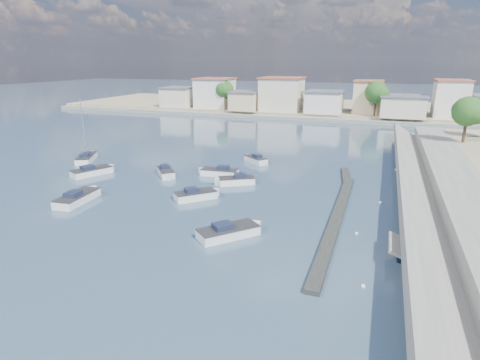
# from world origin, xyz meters

# --- Properties ---
(ground) EXTENTS (400.00, 400.00, 0.00)m
(ground) POSITION_xyz_m (0.00, 40.00, 0.00)
(ground) COLOR #2C4258
(ground) RESTS_ON ground
(seawall_walkway) EXTENTS (5.00, 90.00, 1.80)m
(seawall_walkway) POSITION_xyz_m (18.50, 13.00, 0.90)
(seawall_walkway) COLOR slate
(seawall_walkway) RESTS_ON ground
(breakwater) EXTENTS (2.00, 31.02, 0.35)m
(breakwater) POSITION_xyz_m (6.90, 12.69, 0.17)
(breakwater) COLOR black
(breakwater) RESTS_ON ground
(far_shore_land) EXTENTS (160.00, 40.00, 1.40)m
(far_shore_land) POSITION_xyz_m (0.00, 92.00, 0.70)
(far_shore_land) COLOR gray
(far_shore_land) RESTS_ON ground
(far_shore_quay) EXTENTS (160.00, 2.50, 0.80)m
(far_shore_quay) POSITION_xyz_m (0.00, 71.00, 0.40)
(far_shore_quay) COLOR slate
(far_shore_quay) RESTS_ON ground
(far_town) EXTENTS (113.01, 12.80, 8.35)m
(far_town) POSITION_xyz_m (10.71, 76.92, 4.93)
(far_town) COLOR beige
(far_town) RESTS_ON far_shore_land
(shore_trees) EXTENTS (74.56, 38.32, 7.92)m
(shore_trees) POSITION_xyz_m (8.34, 68.11, 6.22)
(shore_trees) COLOR #38281E
(shore_trees) RESTS_ON ground
(motorboat_a) EXTENTS (2.51, 5.94, 1.48)m
(motorboat_a) POSITION_xyz_m (-18.58, 6.21, 0.38)
(motorboat_a) COLOR white
(motorboat_a) RESTS_ON ground
(motorboat_b) EXTENTS (4.27, 4.25, 1.48)m
(motorboat_b) POSITION_xyz_m (-7.40, 10.99, 0.38)
(motorboat_b) COLOR white
(motorboat_b) RESTS_ON ground
(motorboat_c) EXTENTS (5.21, 2.15, 1.48)m
(motorboat_c) POSITION_xyz_m (-8.85, 19.89, 0.38)
(motorboat_c) COLOR white
(motorboat_c) RESTS_ON ground
(motorboat_d) EXTENTS (4.44, 3.55, 1.48)m
(motorboat_d) POSITION_xyz_m (-5.56, 17.11, 0.38)
(motorboat_d) COLOR white
(motorboat_d) RESTS_ON ground
(motorboat_e) EXTENTS (3.91, 5.45, 1.48)m
(motorboat_e) POSITION_xyz_m (-23.88, 15.01, 0.38)
(motorboat_e) COLOR white
(motorboat_e) RESTS_ON ground
(motorboat_f) EXTENTS (4.01, 3.64, 1.48)m
(motorboat_f) POSITION_xyz_m (-6.49, 27.84, 0.38)
(motorboat_f) COLOR white
(motorboat_f) RESTS_ON ground
(motorboat_g) EXTENTS (3.92, 4.24, 1.48)m
(motorboat_g) POSITION_xyz_m (-14.85, 17.47, 0.38)
(motorboat_g) COLOR white
(motorboat_g) RESTS_ON ground
(motorboat_h) EXTENTS (4.85, 5.08, 1.48)m
(motorboat_h) POSITION_xyz_m (-0.78, 3.52, 0.38)
(motorboat_h) COLOR white
(motorboat_h) RESTS_ON ground
(sailboat) EXTENTS (4.15, 5.93, 9.00)m
(sailboat) POSITION_xyz_m (-29.67, 20.71, 0.42)
(sailboat) COLOR white
(sailboat) RESTS_ON ground
(mooring_buoys) EXTENTS (19.31, 31.32, 0.31)m
(mooring_buoys) POSITION_xyz_m (8.15, 17.35, 0.05)
(mooring_buoys) COLOR silver
(mooring_buoys) RESTS_ON ground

